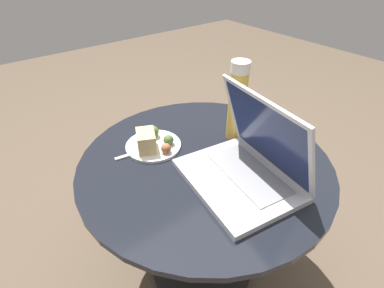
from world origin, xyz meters
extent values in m
plane|color=brown|center=(0.00, 0.00, 0.00)|extent=(6.00, 6.00, 0.00)
cylinder|color=black|center=(0.00, 0.00, 0.01)|extent=(0.39, 0.39, 0.01)
cylinder|color=black|center=(0.00, 0.00, 0.27)|extent=(0.06, 0.06, 0.51)
cylinder|color=black|center=(0.00, 0.00, 0.53)|extent=(0.76, 0.76, 0.02)
cube|color=silver|center=(0.13, 0.01, 0.55)|extent=(0.35, 0.29, 0.02)
cube|color=gray|center=(0.14, 0.04, 0.56)|extent=(0.26, 0.15, 0.00)
cube|color=silver|center=(0.14, 0.09, 0.67)|extent=(0.32, 0.13, 0.23)
cube|color=#19234C|center=(0.14, 0.08, 0.67)|extent=(0.30, 0.12, 0.21)
cylinder|color=gold|center=(-0.04, 0.16, 0.65)|extent=(0.06, 0.06, 0.23)
cylinder|color=white|center=(-0.04, 0.16, 0.78)|extent=(0.06, 0.06, 0.03)
cylinder|color=silver|center=(-0.16, -0.08, 0.54)|extent=(0.18, 0.18, 0.01)
cube|color=#DBB775|center=(-0.15, -0.11, 0.58)|extent=(0.09, 0.08, 0.06)
sphere|color=#4C6B33|center=(-0.13, -0.04, 0.56)|extent=(0.03, 0.03, 0.03)
sphere|color=#9E5B38|center=(-0.09, -0.08, 0.56)|extent=(0.03, 0.03, 0.03)
sphere|color=#4C6B33|center=(-0.19, -0.06, 0.57)|extent=(0.04, 0.04, 0.04)
cube|color=#B2B2B7|center=(-0.16, -0.15, 0.54)|extent=(0.03, 0.13, 0.00)
cube|color=#B2B2B7|center=(-0.14, -0.06, 0.54)|extent=(0.03, 0.06, 0.00)
camera|label=1|loc=(0.53, -0.47, 1.10)|focal=28.00mm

